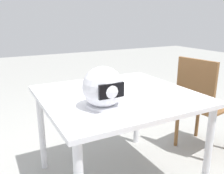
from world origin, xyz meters
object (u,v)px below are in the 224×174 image
(dining_table, at_px, (118,104))
(pizza, at_px, (107,83))
(chair_side, at_px, (200,101))
(motorcycle_helmet, at_px, (103,88))

(dining_table, distance_m, pizza, 0.24)
(chair_side, bearing_deg, dining_table, 2.54)
(chair_side, bearing_deg, motorcycle_helmet, 11.90)
(pizza, height_order, motorcycle_helmet, motorcycle_helmet)
(motorcycle_helmet, bearing_deg, chair_side, -168.10)
(motorcycle_helmet, xyz_separation_m, chair_side, (-1.10, -0.23, -0.33))
(pizza, distance_m, chair_side, 0.92)
(dining_table, distance_m, chair_side, 0.90)
(dining_table, relative_size, chair_side, 1.17)
(dining_table, xyz_separation_m, chair_side, (-0.89, -0.04, -0.13))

